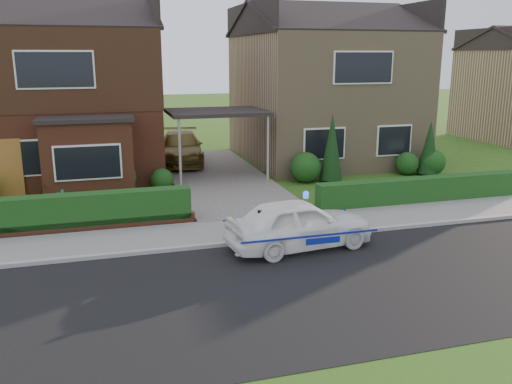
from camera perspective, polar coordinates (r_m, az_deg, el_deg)
name	(u,v)px	position (r m, az deg, el deg)	size (l,w,h in m)	color
ground	(325,286)	(12.08, 7.28, -9.77)	(120.00, 120.00, 0.00)	#284F15
road	(325,286)	(12.08, 7.28, -9.77)	(60.00, 6.00, 0.02)	black
kerb	(280,239)	(14.70, 2.57, -4.96)	(60.00, 0.16, 0.12)	#9E9993
sidewalk	(269,228)	(15.65, 1.33, -3.79)	(60.00, 2.00, 0.10)	slate
driveway	(218,177)	(22.10, -4.07, 1.57)	(3.80, 12.00, 0.12)	#666059
house_left	(63,82)	(24.05, -19.62, 10.86)	(7.50, 9.53, 7.25)	brown
house_right	(323,82)	(26.22, 7.07, 11.45)	(7.50, 8.06, 7.25)	tan
carport_link	(217,113)	(21.63, -4.16, 8.27)	(3.80, 3.00, 2.77)	black
dwarf_wall	(58,229)	(16.14, -20.12, -3.63)	(7.70, 0.25, 0.36)	brown
hedge_left	(59,233)	(16.34, -20.04, -4.08)	(7.50, 0.55, 0.90)	black
hedge_right	(420,203)	(19.20, 16.91, -1.16)	(7.50, 0.55, 0.80)	black
shrub_left_mid	(117,178)	(19.85, -14.39, 1.48)	(1.32, 1.32, 1.32)	black
shrub_left_near	(162,180)	(20.30, -9.87, 1.30)	(0.84, 0.84, 0.84)	black
shrub_right_near	(306,167)	(21.39, 5.24, 2.61)	(1.20, 1.20, 1.20)	black
shrub_right_mid	(407,163)	(23.55, 15.64, 2.91)	(0.96, 0.96, 0.96)	black
shrub_right_far	(432,162)	(23.83, 18.08, 3.01)	(1.08, 1.08, 1.08)	black
conifer_a	(332,149)	(21.46, 7.97, 4.47)	(0.90, 0.90, 2.60)	black
conifer_b	(429,149)	(23.63, 17.78, 4.32)	(0.90, 0.90, 2.20)	black
police_car	(299,224)	(14.03, 4.56, -3.39)	(3.53, 3.99, 1.47)	white
driveway_car	(181,148)	(24.85, -7.92, 4.64)	(1.92, 4.73, 1.37)	brown
potted_plant_a	(63,202)	(18.19, -19.68, -1.01)	(0.39, 0.26, 0.74)	gray
potted_plant_b	(43,195)	(19.41, -21.51, -0.26)	(0.32, 0.40, 0.73)	gray
potted_plant_c	(146,198)	(18.15, -11.48, -0.59)	(0.38, 0.38, 0.67)	gray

